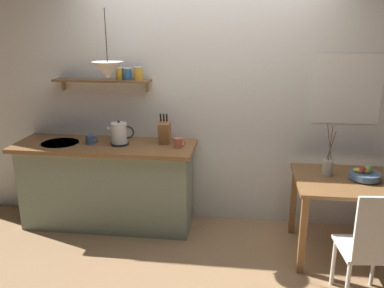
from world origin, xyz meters
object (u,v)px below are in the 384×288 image
electric_kettle (119,134)px  knife_block (165,132)px  twig_vase (328,166)px  coffee_mug_by_sink (90,140)px  coffee_mug_spare (178,143)px  dining_table (353,191)px  dining_chair_near (370,245)px  fruit_bowl (365,175)px  pendant_lamp (108,70)px

electric_kettle → knife_block: size_ratio=0.86×
twig_vase → electric_kettle: (-2.00, 0.18, 0.19)m
knife_block → coffee_mug_by_sink: 0.75m
coffee_mug_spare → dining_table: bearing=-9.1°
electric_kettle → coffee_mug_spare: (0.60, -0.02, -0.06)m
coffee_mug_by_sink → knife_block: bearing=8.4°
dining_table → twig_vase: bearing=155.7°
knife_block → coffee_mug_spare: bearing=-37.2°
dining_table → coffee_mug_spare: size_ratio=8.16×
twig_vase → coffee_mug_by_sink: bearing=175.8°
coffee_mug_spare → electric_kettle: bearing=177.8°
dining_chair_near → electric_kettle: 2.45m
fruit_bowl → pendant_lamp: (-2.34, 0.14, 0.87)m
fruit_bowl → twig_vase: twig_vase is taller
twig_vase → dining_table: bearing=-24.3°
coffee_mug_spare → pendant_lamp: (-0.63, -0.10, 0.71)m
fruit_bowl → coffee_mug_spare: bearing=171.9°
electric_kettle → pendant_lamp: pendant_lamp is taller
twig_vase → electric_kettle: twig_vase is taller
twig_vase → pendant_lamp: 2.20m
dining_chair_near → coffee_mug_spare: coffee_mug_spare is taller
dining_chair_near → coffee_mug_by_sink: 2.70m
coffee_mug_by_sink → pendant_lamp: (0.26, -0.11, 0.72)m
fruit_bowl → coffee_mug_by_sink: size_ratio=2.08×
coffee_mug_by_sink → coffee_mug_spare: (0.90, -0.01, 0.00)m
dining_chair_near → coffee_mug_spare: (-1.58, 0.98, 0.44)m
dining_table → coffee_mug_by_sink: (-2.52, 0.27, 0.32)m
dining_chair_near → coffee_mug_by_sink: bearing=158.3°
dining_table → coffee_mug_by_sink: 2.55m
fruit_bowl → coffee_mug_spare: coffee_mug_spare is taller
dining_table → electric_kettle: size_ratio=3.77×
pendant_lamp → knife_block: bearing=24.9°
electric_kettle → pendant_lamp: (-0.04, -0.13, 0.65)m
dining_table → electric_kettle: electric_kettle is taller
dining_chair_near → fruit_bowl: dining_chair_near is taller
twig_vase → pendant_lamp: pendant_lamp is taller
twig_vase → electric_kettle: 2.02m
twig_vase → knife_block: 1.60m
coffee_mug_by_sink → twig_vase: bearing=-4.2°
dining_table → knife_block: bearing=168.0°
fruit_bowl → coffee_mug_by_sink: 2.62m
electric_kettle → twig_vase: bearing=-5.3°
coffee_mug_by_sink → pendant_lamp: 0.77m
dining_table → pendant_lamp: bearing=176.1°
knife_block → pendant_lamp: pendant_lamp is taller
pendant_lamp → electric_kettle: bearing=73.9°
dining_table → knife_block: (-1.77, 0.38, 0.39)m
dining_table → coffee_mug_spare: bearing=170.9°
coffee_mug_spare → pendant_lamp: 0.96m
electric_kettle → coffee_mug_by_sink: size_ratio=2.14×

